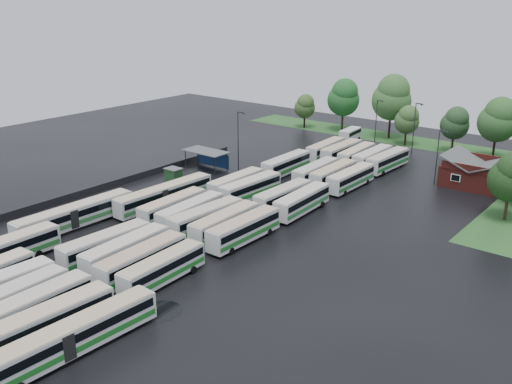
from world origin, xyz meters
The scene contains 51 objects.
ground centered at (0.00, 0.00, 0.00)m, with size 160.00×160.00×0.00m, color black.
brick_building centered at (24.00, 42.77, 1.87)m, with size 10.07×8.60×5.39m.
wash_shed centered at (-17.20, 22.02, 2.99)m, with size 8.20×4.20×3.58m.
utility_hut centered at (-16.20, 12.60, 1.32)m, with size 2.70×2.20×2.62m.
grass_strip_north centered at (2.00, 64.80, 0.01)m, with size 80.00×10.00×0.01m, color #265622.
west_fence centered at (-22.20, 8.00, 0.60)m, with size 0.10×50.00×1.20m, color #2D2D30.
bus_r0c2 centered at (2.05, -26.32, 1.74)m, with size 2.84×11.45×3.16m.
bus_r0c3 centered at (5.09, -25.83, 1.78)m, with size 2.66×11.69×3.24m.
bus_r0c4 centered at (8.52, -26.08, 1.80)m, with size 3.06×11.86×3.27m.
bus_r1c1 centered at (-1.20, -12.73, 1.82)m, with size 3.02×11.95×3.30m.
bus_r1c2 centered at (2.03, -12.30, 1.82)m, with size 3.12×11.98×3.30m.
bus_r1c3 centered at (5.34, -12.71, 1.82)m, with size 3.07×12.00×3.31m.
bus_r1c4 centered at (8.54, -12.61, 1.72)m, with size 2.88×11.36×3.14m.
bus_r2c0 centered at (-4.46, 1.30, 1.76)m, with size 2.82×11.56×3.20m.
bus_r2c1 centered at (-1.06, 1.43, 1.77)m, with size 3.02×11.69×3.22m.
bus_r2c2 centered at (2.13, 1.14, 1.82)m, with size 3.11×11.98×3.30m.
bus_r2c3 centered at (5.34, 1.35, 1.79)m, with size 2.76×11.77×3.26m.
bus_r2c4 centered at (8.57, 1.31, 1.82)m, with size 2.59×11.89×3.31m.
bus_r3c0 centered at (-4.39, 14.97, 1.73)m, with size 2.53×11.32×3.14m.
bus_r3c1 centered at (-1.10, 14.51, 1.80)m, with size 3.05×11.84×3.26m.
bus_r3c3 centered at (5.02, 14.70, 1.74)m, with size 2.69×11.43×3.17m.
bus_r3c4 centered at (8.52, 14.52, 1.79)m, with size 3.03×11.80×3.25m.
bus_r4c0 centered at (-4.38, 28.56, 1.81)m, with size 2.81×11.88×3.29m.
bus_r4c2 centered at (2.11, 28.05, 1.75)m, with size 2.84×11.54×3.19m.
bus_r4c3 centered at (5.16, 28.67, 1.76)m, with size 2.63×11.54×3.20m.
bus_r4c4 centered at (8.48, 28.62, 1.76)m, with size 2.52×11.50×3.20m.
bus_r5c0 centered at (-4.58, 41.95, 1.74)m, with size 2.94×11.48×3.17m.
bus_r5c1 centered at (-1.27, 42.32, 1.78)m, with size 2.50×11.61×3.23m.
bus_r5c2 centered at (2.08, 42.09, 1.72)m, with size 2.90×11.32×3.12m.
bus_r5c3 centered at (5.36, 42.10, 1.76)m, with size 2.51×11.49×3.20m.
bus_r5c4 centered at (8.48, 41.93, 1.79)m, with size 2.91×11.76×3.25m.
artic_bus_west_b centered at (-9.24, 4.18, 1.78)m, with size 2.96×17.32×3.20m.
artic_bus_west_c centered at (-12.34, -9.29, 1.82)m, with size 2.73×17.71×3.28m.
artic_bus_east centered at (12.28, -26.80, 1.76)m, with size 3.09×17.21×3.18m.
minibus centered at (-7.37, 56.21, 1.56)m, with size 2.95×6.63×2.81m.
tree_north_0 centered at (-22.71, 61.52, 5.21)m, with size 4.90×4.90×8.11m.
tree_north_1 centered at (-14.03, 64.38, 7.84)m, with size 7.36×7.36×12.19m.
tree_north_2 centered at (-2.20, 64.51, 9.10)m, with size 8.53×8.53×14.13m.
tree_north_3 centered at (3.28, 60.90, 5.51)m, with size 5.18×5.18×8.58m.
tree_north_4 centered at (13.13, 61.41, 6.02)m, with size 5.65×5.65×9.36m.
tree_north_5 centered at (21.25, 61.19, 7.83)m, with size 7.35×7.35×12.17m.
tree_east_0 centered at (32.55, 29.97, 6.48)m, with size 6.09×6.09×10.08m.
lamp_post_ne centered at (18.58, 39.10, 5.45)m, with size 1.45×0.28×9.39m.
lamp_post_nw centered at (-12.39, 25.11, 6.25)m, with size 1.66×0.32×10.77m.
lamp_post_back_w centered at (-1.27, 56.05, 5.66)m, with size 1.50×0.29×9.74m.
lamp_post_back_e centered at (7.31, 55.40, 5.92)m, with size 1.57×0.31×10.20m.
puddle_0 centered at (0.55, -22.74, 0.00)m, with size 6.20×6.20×0.01m, color black.
puddle_1 centered at (7.13, -20.74, 0.00)m, with size 4.42×4.42×0.01m, color black.
puddle_2 centered at (-9.40, 0.09, 0.00)m, with size 6.09×6.09×0.01m, color black.
puddle_3 centered at (5.71, -1.30, 0.00)m, with size 3.72×3.72×0.01m, color black.
puddle_4 centered at (12.87, -16.78, 0.00)m, with size 4.15×4.15×0.01m, color black.
Camera 1 is at (51.51, -50.03, 30.01)m, focal length 40.00 mm.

